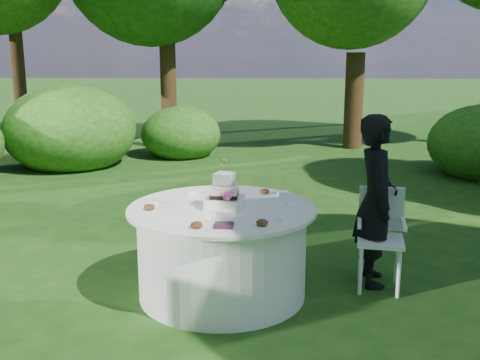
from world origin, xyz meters
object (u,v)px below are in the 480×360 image
Objects in this scene: guest at (376,201)px; cake at (225,195)px; napkins at (224,225)px; chair at (381,230)px; table at (222,251)px.

guest is 3.65× the size of cake.
napkins is 1.52m from guest.
chair is at bearing -151.11° from guest.
cake reaches higher than chair.
cake reaches higher than napkins.
guest is 1.35m from cake.
napkins is at bearing -149.59° from chair.
napkins is 0.09× the size of guest.
chair reaches higher than table.
napkins is at bearing -84.06° from table.
guest reaches higher than table.
cake reaches higher than table.
cake is at bearing 107.44° from guest.
napkins is 0.34× the size of cake.
guest reaches higher than chair.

